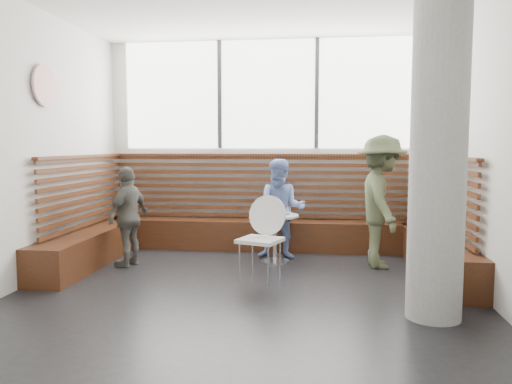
# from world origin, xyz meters

# --- Properties ---
(room) EXTENTS (5.00, 5.00, 3.20)m
(room) POSITION_xyz_m (0.00, 0.00, 1.60)
(room) COLOR silver
(room) RESTS_ON ground
(booth) EXTENTS (5.00, 2.50, 1.44)m
(booth) POSITION_xyz_m (0.00, 1.77, 0.41)
(booth) COLOR #381C0E
(booth) RESTS_ON ground
(concrete_column) EXTENTS (0.50, 0.50, 3.20)m
(concrete_column) POSITION_xyz_m (1.85, -0.60, 1.60)
(concrete_column) COLOR gray
(concrete_column) RESTS_ON ground
(wall_art) EXTENTS (0.03, 0.50, 0.50)m
(wall_art) POSITION_xyz_m (-2.46, 0.40, 2.30)
(wall_art) COLOR white
(wall_art) RESTS_ON room
(cafe_table) EXTENTS (0.63, 0.63, 0.65)m
(cafe_table) POSITION_xyz_m (0.21, 1.43, 0.47)
(cafe_table) COLOR silver
(cafe_table) RESTS_ON ground
(cafe_chair) EXTENTS (0.48, 0.47, 1.00)m
(cafe_chair) POSITION_xyz_m (0.12, 0.52, 0.59)
(cafe_chair) COLOR white
(cafe_chair) RESTS_ON ground
(adult_man) EXTENTS (0.72, 1.16, 1.73)m
(adult_man) POSITION_xyz_m (1.60, 1.33, 0.86)
(adult_man) COLOR #4A5237
(adult_man) RESTS_ON ground
(child_back) EXTENTS (0.70, 0.55, 1.40)m
(child_back) POSITION_xyz_m (0.28, 1.67, 0.70)
(child_back) COLOR #768ECC
(child_back) RESTS_ON ground
(child_left) EXTENTS (0.51, 0.83, 1.31)m
(child_left) POSITION_xyz_m (-1.69, 1.00, 0.66)
(child_left) COLOR #5A5951
(child_left) RESTS_ON ground
(plate_near) EXTENTS (0.19, 0.19, 0.01)m
(plate_near) POSITION_xyz_m (0.10, 1.51, 0.66)
(plate_near) COLOR white
(plate_near) RESTS_ON cafe_table
(plate_far) EXTENTS (0.21, 0.21, 0.01)m
(plate_far) POSITION_xyz_m (0.32, 1.62, 0.66)
(plate_far) COLOR white
(plate_far) RESTS_ON cafe_table
(glass_left) EXTENTS (0.07, 0.07, 0.11)m
(glass_left) POSITION_xyz_m (0.05, 1.36, 0.71)
(glass_left) COLOR white
(glass_left) RESTS_ON cafe_table
(glass_mid) EXTENTS (0.07, 0.07, 0.12)m
(glass_mid) POSITION_xyz_m (0.29, 1.39, 0.71)
(glass_mid) COLOR white
(glass_mid) RESTS_ON cafe_table
(glass_right) EXTENTS (0.07, 0.07, 0.12)m
(glass_right) POSITION_xyz_m (0.37, 1.47, 0.71)
(glass_right) COLOR white
(glass_right) RESTS_ON cafe_table
(menu_card) EXTENTS (0.23, 0.20, 0.00)m
(menu_card) POSITION_xyz_m (0.21, 1.27, 0.66)
(menu_card) COLOR #A5C64C
(menu_card) RESTS_ON cafe_table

